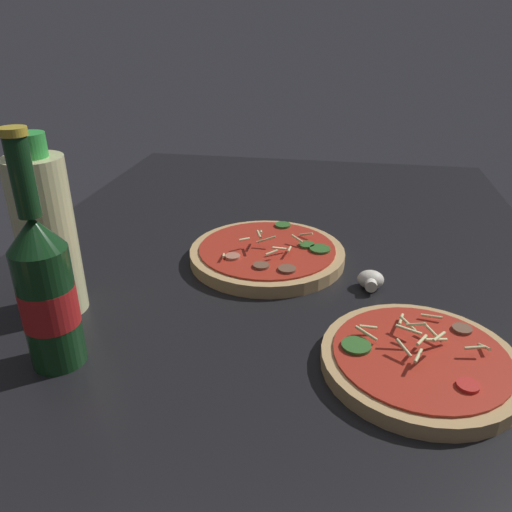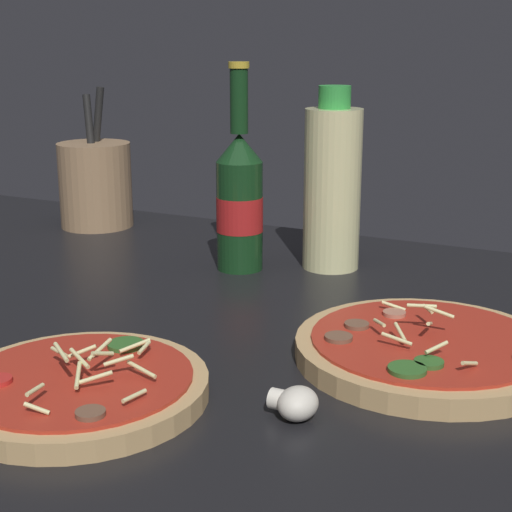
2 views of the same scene
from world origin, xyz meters
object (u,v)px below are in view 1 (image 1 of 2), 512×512
object	(u,v)px
pizza_far	(267,254)
beer_bottle	(46,290)
mushroom_left	(371,280)
pizza_near	(419,361)
oil_bottle	(46,235)

from	to	relation	value
pizza_far	beer_bottle	bearing A→B (deg)	146.89
pizza_far	mushroom_left	xyz separation A→B (cm)	(-6.51, -16.24, 0.20)
pizza_near	pizza_far	distance (cm)	32.25
pizza_far	oil_bottle	bearing A→B (deg)	127.39
pizza_far	oil_bottle	world-z (taller)	oil_bottle
beer_bottle	pizza_far	bearing A→B (deg)	-33.11
pizza_near	beer_bottle	distance (cm)	41.92
pizza_near	oil_bottle	bearing A→B (deg)	84.04
pizza_near	oil_bottle	distance (cm)	47.92
pizza_far	mushroom_left	bearing A→B (deg)	-111.83
pizza_far	mushroom_left	world-z (taller)	pizza_far
pizza_far	beer_bottle	size ratio (longest dim) A/B	0.93
pizza_near	pizza_far	bearing A→B (deg)	40.85
pizza_near	oil_bottle	xyz separation A→B (cm)	(4.87, 46.64, 9.88)
beer_bottle	oil_bottle	distance (cm)	12.19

